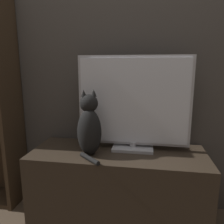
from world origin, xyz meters
TOP-DOWN VIEW (x-y plane):
  - wall_back at (0.00, 1.22)m, footprint 4.80×0.05m
  - tv_stand at (0.00, 0.96)m, footprint 1.18×0.45m
  - tv at (0.10, 1.03)m, footprint 0.76×0.17m
  - cat at (-0.18, 0.89)m, footprint 0.19×0.27m

SIDE VIEW (x-z plane):
  - tv_stand at x=0.00m, z-range 0.00..0.52m
  - cat at x=-0.18m, z-range 0.49..0.92m
  - tv at x=0.10m, z-range 0.52..1.16m
  - wall_back at x=0.00m, z-range 0.00..2.60m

